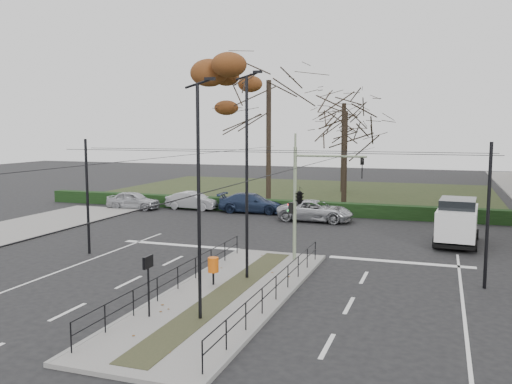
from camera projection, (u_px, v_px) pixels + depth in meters
ground at (248, 280)px, 23.46m from camera, size 140.00×140.00×0.00m
median_island at (226, 295)px, 21.10m from camera, size 4.40×15.00×0.14m
park at (299, 192)px, 55.44m from camera, size 38.00×26.00×0.10m
hedge at (257, 205)px, 42.81m from camera, size 38.00×1.00×1.00m
median_railing at (225, 273)px, 20.90m from camera, size 4.14×13.24×0.92m
catenary at (260, 197)px, 24.58m from camera, size 20.00×34.00×6.00m
traffic_light at (301, 195)px, 26.04m from camera, size 3.77×2.12×5.52m
litter_bin at (213, 265)px, 22.18m from camera, size 0.44×0.44×1.14m
info_panel at (148, 269)px, 18.28m from camera, size 0.12×0.55×2.12m
streetlamp_median_near at (199, 199)px, 17.79m from camera, size 0.67×0.14×8.00m
streetlamp_median_far at (247, 175)px, 22.75m from camera, size 0.73×0.15×8.74m
parked_car_first at (133, 200)px, 44.06m from camera, size 4.43×2.05×1.47m
parked_car_second at (193, 201)px, 43.93m from camera, size 4.41×1.70×1.43m
parked_car_third at (252, 203)px, 42.27m from camera, size 5.36×2.45×1.52m
parked_car_fourth at (315, 211)px, 38.36m from camera, size 5.35×2.52×1.48m
white_van at (457, 221)px, 30.60m from camera, size 2.55×5.11×2.60m
rust_tree at (269, 80)px, 46.96m from camera, size 10.60×10.60×13.97m
bare_tree_center at (344, 110)px, 54.74m from camera, size 6.16×6.16×11.96m
bare_tree_near at (345, 118)px, 44.26m from camera, size 6.73×6.73×10.45m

